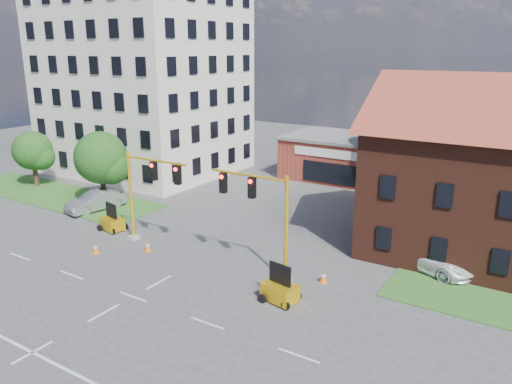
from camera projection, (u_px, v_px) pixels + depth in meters
ground at (133, 297)px, 26.68m from camera, size 120.00×120.00×0.00m
grass_verge_nw at (55, 195)px, 45.03m from camera, size 22.00×6.00×0.08m
lane_markings at (88, 322)px, 24.24m from camera, size 60.00×36.00×0.01m
office_block at (142, 73)px, 51.84m from camera, size 18.40×15.40×20.60m
brick_shop at (348, 157)px, 50.46m from camera, size 12.40×8.40×4.30m
tree_large at (412, 127)px, 43.47m from camera, size 7.54×7.18×10.04m
tree_nw_front at (104, 160)px, 41.24m from camera, size 4.59×4.37×6.25m
tree_nw_rear at (35, 152)px, 46.93m from camera, size 3.85×3.66×5.33m
signal_mast_west at (148, 189)px, 32.69m from camera, size 5.30×0.60×6.20m
signal_mast_east at (261, 211)px, 28.24m from camera, size 5.30×0.60×6.20m
trailer_west at (112, 222)px, 36.23m from camera, size 1.94×1.51×1.97m
trailer_east at (280, 290)px, 26.02m from camera, size 1.97×1.50×2.03m
cone_a at (95, 249)px, 32.20m from camera, size 0.40×0.40×0.70m
cone_b at (148, 247)px, 32.53m from camera, size 0.40×0.40×0.70m
cone_c at (290, 282)px, 27.57m from camera, size 0.40×0.40×0.70m
cone_d at (323, 277)px, 28.20m from camera, size 0.40×0.40×0.70m
pickup_white at (431, 256)px, 29.88m from camera, size 6.21×4.36×1.57m
sedan_silver_front at (96, 201)px, 40.65m from camera, size 2.51×5.07×1.60m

